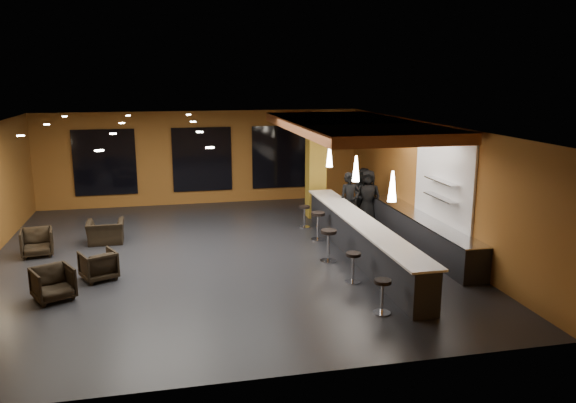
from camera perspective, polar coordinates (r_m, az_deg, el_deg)
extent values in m
cube|color=black|center=(15.48, -6.89, -5.63)|extent=(12.00, 13.00, 0.10)
cube|color=black|center=(14.75, -7.26, 7.76)|extent=(12.00, 13.00, 0.10)
cube|color=brown|center=(21.44, -8.74, 4.43)|extent=(12.00, 0.10, 3.50)
cube|color=brown|center=(8.75, -2.94, -7.79)|extent=(12.00, 0.10, 3.50)
cube|color=brown|center=(16.67, 14.12, 1.80)|extent=(0.10, 13.00, 3.50)
cube|color=#AD5E32|center=(16.58, 6.45, 7.67)|extent=(3.60, 8.00, 0.28)
cube|color=black|center=(21.41, -18.12, 3.79)|extent=(2.20, 0.06, 2.40)
cube|color=black|center=(21.34, -8.71, 4.25)|extent=(2.20, 0.06, 2.40)
cube|color=black|center=(21.73, -0.78, 4.55)|extent=(2.20, 0.06, 2.40)
cube|color=white|center=(15.71, 15.48, 1.99)|extent=(0.06, 3.20, 2.40)
cube|color=black|center=(15.14, 7.35, -3.89)|extent=(0.60, 8.00, 1.00)
cube|color=silver|center=(15.00, 7.41, -1.97)|extent=(0.78, 8.10, 0.05)
cube|color=black|center=(16.36, 13.38, -3.13)|extent=(0.70, 6.00, 0.86)
cube|color=silver|center=(16.24, 13.46, -1.58)|extent=(0.72, 6.00, 0.03)
cube|color=silver|center=(15.55, 15.27, 0.39)|extent=(0.30, 1.50, 0.03)
cube|color=silver|center=(15.46, 15.37, 2.02)|extent=(0.30, 1.50, 0.03)
cube|color=olive|center=(19.14, 2.85, 3.56)|extent=(0.60, 0.60, 3.50)
cone|color=white|center=(12.89, 10.56, 1.53)|extent=(0.20, 0.20, 0.70)
cone|color=white|center=(15.18, 6.92, 3.34)|extent=(0.20, 0.20, 0.70)
cone|color=white|center=(17.53, 4.24, 4.67)|extent=(0.20, 0.20, 0.70)
imported|color=black|center=(17.70, 6.30, 0.00)|extent=(0.69, 0.46, 1.84)
imported|color=black|center=(18.87, 7.80, 0.69)|extent=(1.06, 0.95, 1.80)
imported|color=black|center=(18.63, 8.11, 0.49)|extent=(1.01, 0.84, 1.77)
imported|color=black|center=(13.37, -22.76, -7.69)|extent=(1.07, 1.08, 0.74)
imported|color=black|center=(14.27, -18.70, -6.14)|extent=(1.01, 1.02, 0.71)
imported|color=black|center=(16.68, -24.14, -3.80)|extent=(0.93, 0.94, 0.75)
imported|color=black|center=(17.19, -18.04, -2.97)|extent=(1.05, 0.92, 0.67)
cylinder|color=silver|center=(11.96, 9.49, -11.08)|extent=(0.37, 0.37, 0.03)
cylinder|color=silver|center=(11.84, 9.55, -9.62)|extent=(0.07, 0.07, 0.65)
cylinder|color=black|center=(11.71, 9.61, -8.02)|extent=(0.35, 0.35, 0.07)
cylinder|color=silver|center=(13.53, 6.58, -8.10)|extent=(0.37, 0.37, 0.03)
cylinder|color=silver|center=(13.42, 6.62, -6.78)|extent=(0.07, 0.07, 0.65)
cylinder|color=black|center=(13.30, 6.66, -5.35)|extent=(0.35, 0.35, 0.07)
cylinder|color=silver|center=(14.91, 4.11, -6.03)|extent=(0.44, 0.44, 0.03)
cylinder|color=silver|center=(14.79, 4.13, -4.62)|extent=(0.08, 0.08, 0.76)
cylinder|color=black|center=(14.67, 4.15, -3.07)|extent=(0.41, 0.41, 0.09)
cylinder|color=silver|center=(16.76, 3.04, -3.87)|extent=(0.43, 0.43, 0.03)
cylinder|color=silver|center=(16.66, 3.06, -2.61)|extent=(0.08, 0.08, 0.75)
cylinder|color=black|center=(16.55, 3.08, -1.25)|extent=(0.41, 0.41, 0.09)
cylinder|color=silver|center=(18.10, 1.67, -2.60)|extent=(0.36, 0.36, 0.03)
cylinder|color=silver|center=(18.01, 1.68, -1.62)|extent=(0.06, 0.06, 0.63)
cylinder|color=black|center=(17.93, 1.69, -0.56)|extent=(0.34, 0.34, 0.07)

